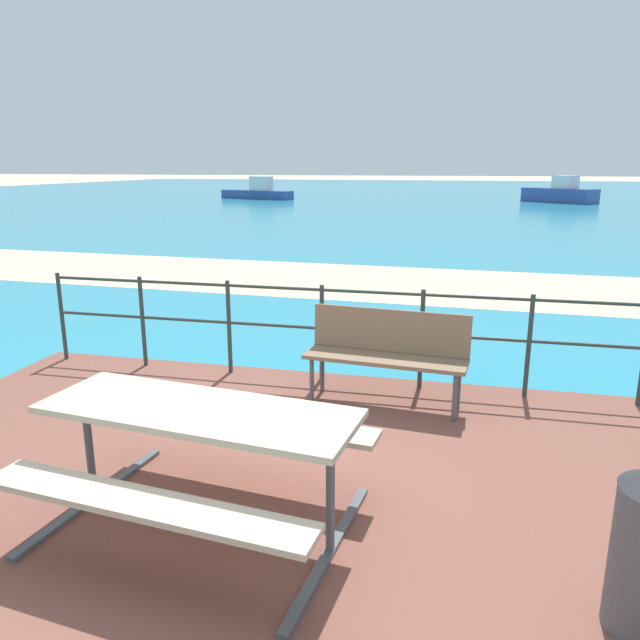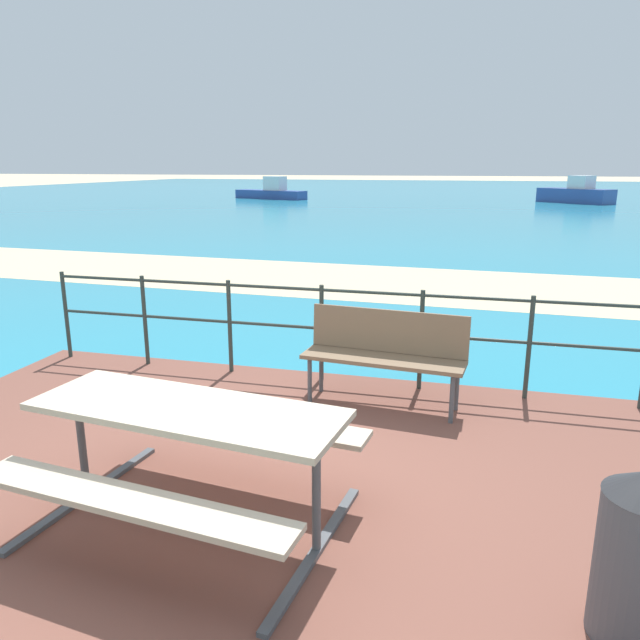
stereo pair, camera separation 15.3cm
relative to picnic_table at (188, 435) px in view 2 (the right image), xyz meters
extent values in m
plane|color=beige|center=(0.13, 0.23, -0.64)|extent=(240.00, 240.00, 0.00)
cube|color=brown|center=(0.13, 0.23, -0.61)|extent=(6.40, 5.20, 0.06)
cube|color=teal|center=(0.13, 40.23, -0.63)|extent=(90.00, 90.00, 0.01)
cube|color=beige|center=(0.13, 8.22, -0.63)|extent=(54.10, 5.83, 0.01)
cube|color=#BCAD93|center=(0.00, 0.00, 0.16)|extent=(1.93, 0.86, 0.04)
cube|color=#BCAD93|center=(-0.06, -0.55, -0.12)|extent=(1.88, 0.48, 0.04)
cube|color=#BCAD93|center=(0.06, 0.55, -0.12)|extent=(1.88, 0.48, 0.04)
cylinder|color=#4C5156|center=(-0.81, 0.10, -0.21)|extent=(0.06, 0.06, 0.74)
cube|color=#4C5156|center=(-0.81, 0.10, -0.56)|extent=(0.22, 1.36, 0.03)
cylinder|color=#4C5156|center=(0.81, -0.10, -0.21)|extent=(0.06, 0.06, 0.74)
cube|color=#4C5156|center=(0.81, -0.10, -0.56)|extent=(0.22, 1.36, 0.03)
cube|color=#7A6047|center=(0.83, 2.10, -0.14)|extent=(1.47, 0.54, 0.04)
cube|color=#7A6047|center=(0.85, 2.28, 0.08)|extent=(1.44, 0.20, 0.39)
cylinder|color=#4C5156|center=(0.18, 2.01, -0.36)|extent=(0.04, 0.04, 0.44)
cylinder|color=#4C5156|center=(0.21, 2.31, -0.36)|extent=(0.04, 0.04, 0.44)
cylinder|color=#4C5156|center=(1.45, 1.89, -0.36)|extent=(0.04, 0.04, 0.44)
cylinder|color=#4C5156|center=(1.48, 2.18, -0.36)|extent=(0.04, 0.04, 0.44)
cylinder|color=#2D3833|center=(-2.82, 2.63, -0.09)|extent=(0.04, 0.04, 0.98)
cylinder|color=#2D3833|center=(-1.84, 2.63, -0.09)|extent=(0.04, 0.04, 0.98)
cylinder|color=#2D3833|center=(-0.85, 2.63, -0.09)|extent=(0.04, 0.04, 0.98)
cylinder|color=#2D3833|center=(0.13, 2.63, -0.09)|extent=(0.04, 0.04, 0.98)
cylinder|color=#2D3833|center=(1.11, 2.63, -0.09)|extent=(0.04, 0.04, 0.98)
cylinder|color=#2D3833|center=(2.10, 2.63, -0.09)|extent=(0.04, 0.04, 0.98)
cylinder|color=#2D3833|center=(0.13, 2.63, 0.35)|extent=(5.90, 0.03, 0.03)
cylinder|color=#2D3833|center=(0.13, 2.63, -0.04)|extent=(5.90, 0.03, 0.03)
cylinder|color=#4C4C51|center=(2.37, -0.31, -0.22)|extent=(0.38, 0.38, 0.72)
cube|color=#2D478C|center=(6.95, 35.07, -0.22)|extent=(4.14, 3.84, 0.82)
cube|color=silver|center=(7.19, 34.86, 0.56)|extent=(1.56, 1.55, 0.74)
cone|color=#2D478C|center=(5.15, 36.62, -0.22)|extent=(0.86, 0.88, 0.73)
cube|color=#2D478C|center=(-11.58, 34.66, -0.36)|extent=(5.22, 2.78, 0.55)
cube|color=silver|center=(-11.22, 34.53, 0.36)|extent=(1.53, 1.24, 0.89)
cone|color=#2D478C|center=(-14.24, 35.64, -0.36)|extent=(0.64, 0.63, 0.49)
camera|label=1|loc=(1.42, -2.96, 1.54)|focal=33.62mm
camera|label=2|loc=(1.57, -2.92, 1.54)|focal=33.62mm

